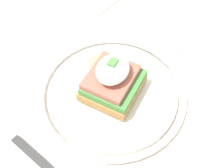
# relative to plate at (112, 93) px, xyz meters

# --- Properties ---
(dining_table) EXTENTS (1.10, 0.85, 0.76)m
(dining_table) POSITION_rel_plate_xyz_m (-0.00, -0.03, -0.12)
(dining_table) COLOR beige
(dining_table) RESTS_ON ground_plane
(plate) EXTENTS (0.25, 0.25, 0.02)m
(plate) POSITION_rel_plate_xyz_m (0.00, 0.00, 0.00)
(plate) COLOR silver
(plate) RESTS_ON dining_table
(sandwich) EXTENTS (0.11, 0.11, 0.07)m
(sandwich) POSITION_rel_plate_xyz_m (-0.00, -0.00, 0.03)
(sandwich) COLOR #9E703D
(sandwich) RESTS_ON plate
(fork) EXTENTS (0.02, 0.14, 0.00)m
(fork) POSITION_rel_plate_xyz_m (-0.16, 0.01, -0.01)
(fork) COLOR silver
(fork) RESTS_ON dining_table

